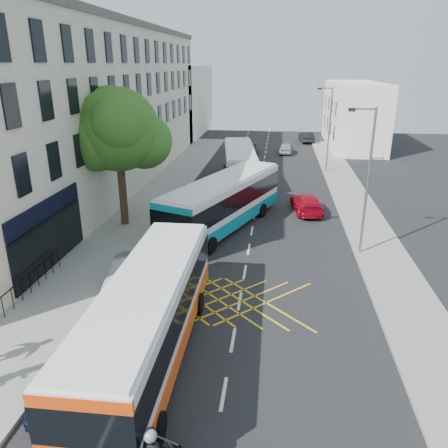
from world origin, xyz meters
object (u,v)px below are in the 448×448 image
(bus_near, at_px, (148,316))
(lamp_near, at_px, (367,175))
(parked_car_silver, at_px, (127,273))
(red_hatchback, at_px, (307,203))
(distant_car_silver, at_px, (286,148))
(parked_car_blue, at_px, (71,376))
(distant_car_dark, at_px, (306,137))
(street_tree, at_px, (117,131))
(distant_car_grey, at_px, (250,149))
(bus_mid, at_px, (224,202))
(lamp_far, at_px, (328,126))
(bus_far, at_px, (240,164))

(bus_near, bearing_deg, lamp_near, 47.99)
(parked_car_silver, xyz_separation_m, red_hatchback, (9.30, 12.44, 0.01))
(bus_near, bearing_deg, distant_car_silver, 81.68)
(parked_car_blue, xyz_separation_m, distant_car_dark, (10.21, 50.32, 0.05))
(parked_car_blue, distance_m, distant_car_dark, 51.35)
(parked_car_blue, bearing_deg, street_tree, 101.49)
(lamp_near, distance_m, distant_car_grey, 30.29)
(parked_car_silver, relative_size, distant_car_silver, 1.03)
(distant_car_silver, bearing_deg, parked_car_silver, 82.04)
(bus_near, relative_size, bus_mid, 0.95)
(parked_car_silver, bearing_deg, lamp_far, 60.29)
(street_tree, bearing_deg, bus_near, -67.25)
(distant_car_silver, bearing_deg, red_hatchback, 98.35)
(parked_car_blue, relative_size, parked_car_silver, 0.99)
(lamp_far, height_order, distant_car_silver, lamp_far)
(red_hatchback, bearing_deg, distant_car_silver, -94.51)
(distant_car_dark, bearing_deg, bus_mid, 70.75)
(distant_car_grey, distance_m, distant_car_silver, 4.37)
(distant_car_silver, relative_size, distant_car_dark, 0.88)
(bus_mid, height_order, distant_car_grey, bus_mid)
(red_hatchback, distance_m, distant_car_grey, 22.27)
(distant_car_dark, bearing_deg, parked_car_silver, 68.31)
(parked_car_blue, bearing_deg, distant_car_silver, 78.45)
(lamp_far, bearing_deg, distant_car_dark, 92.87)
(bus_near, distance_m, parked_car_blue, 3.15)
(bus_far, xyz_separation_m, parked_car_blue, (-3.00, -27.94, -1.00))
(lamp_far, bearing_deg, parked_car_silver, -115.19)
(bus_near, height_order, bus_far, bus_near)
(bus_near, relative_size, distant_car_dark, 2.62)
(lamp_far, relative_size, distant_car_dark, 1.83)
(bus_mid, relative_size, parked_car_silver, 3.03)
(parked_car_blue, bearing_deg, red_hatchback, 65.07)
(street_tree, height_order, lamp_near, street_tree)
(lamp_far, bearing_deg, distant_car_silver, 111.32)
(lamp_far, xyz_separation_m, bus_near, (-9.13, -30.33, -2.93))
(street_tree, xyz_separation_m, lamp_near, (14.71, -2.97, -1.68))
(lamp_far, relative_size, parked_car_silver, 2.02)
(bus_near, relative_size, distant_car_silver, 2.96)
(street_tree, relative_size, red_hatchback, 1.91)
(red_hatchback, bearing_deg, parked_car_blue, 59.00)
(bus_far, distance_m, distant_car_silver, 14.81)
(lamp_near, distance_m, distant_car_dark, 37.96)
(bus_far, relative_size, parked_car_blue, 2.93)
(red_hatchback, xyz_separation_m, distant_car_dark, (1.60, 30.40, 0.05))
(bus_far, relative_size, distant_car_silver, 2.99)
(parked_car_blue, xyz_separation_m, distant_car_silver, (7.41, 42.04, -0.01))
(lamp_far, bearing_deg, red_hatchback, -101.15)
(distant_car_grey, bearing_deg, lamp_far, -49.82)
(lamp_near, relative_size, bus_near, 0.70)
(bus_mid, bearing_deg, lamp_far, 85.67)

